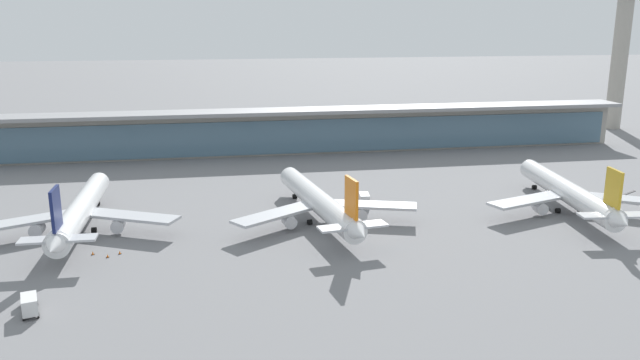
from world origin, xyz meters
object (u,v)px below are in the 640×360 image
(service_truck_near_nose_grey, at_px, (29,303))
(safety_cone_delta, at_px, (108,256))
(service_truck_under_wing_grey, at_px, (618,198))
(service_truck_mid_apron_red, at_px, (364,199))
(airliner_left_stand, at_px, (80,211))
(safety_cone_bravo, at_px, (120,252))
(airliner_right_stand, at_px, (568,192))
(control_tower, at_px, (622,38))
(safety_cone_alpha, at_px, (93,253))
(airliner_centre_stand, at_px, (319,202))

(service_truck_near_nose_grey, xyz_separation_m, safety_cone_delta, (8.51, 22.67, -1.37))
(service_truck_under_wing_grey, height_order, service_truck_mid_apron_red, service_truck_mid_apron_red)
(airliner_left_stand, bearing_deg, service_truck_mid_apron_red, 7.47)
(service_truck_near_nose_grey, distance_m, safety_cone_bravo, 26.45)
(airliner_right_stand, xyz_separation_m, safety_cone_delta, (-103.90, -12.31, -4.38))
(airliner_left_stand, distance_m, safety_cone_bravo, 18.96)
(airliner_left_stand, relative_size, airliner_right_stand, 1.00)
(control_tower, bearing_deg, service_truck_mid_apron_red, -144.78)
(airliner_right_stand, distance_m, safety_cone_bravo, 102.48)
(airliner_right_stand, xyz_separation_m, service_truck_mid_apron_red, (-46.62, 13.39, -3.01))
(safety_cone_alpha, relative_size, safety_cone_delta, 1.00)
(airliner_right_stand, height_order, safety_cone_bravo, airliner_right_stand)
(safety_cone_alpha, bearing_deg, airliner_right_stand, 5.47)
(airliner_centre_stand, relative_size, service_truck_near_nose_grey, 7.31)
(service_truck_under_wing_grey, relative_size, safety_cone_delta, 9.90)
(airliner_right_stand, height_order, safety_cone_alpha, airliner_right_stand)
(airliner_right_stand, distance_m, safety_cone_alpha, 107.55)
(service_truck_mid_apron_red, bearing_deg, airliner_centre_stand, -140.14)
(service_truck_under_wing_grey, height_order, safety_cone_alpha, service_truck_under_wing_grey)
(service_truck_near_nose_grey, relative_size, safety_cone_delta, 10.93)
(service_truck_under_wing_grey, bearing_deg, service_truck_mid_apron_red, 173.35)
(airliner_centre_stand, bearing_deg, service_truck_mid_apron_red, 39.86)
(airliner_left_stand, height_order, airliner_right_stand, same)
(airliner_right_stand, height_order, service_truck_near_nose_grey, airliner_right_stand)
(airliner_right_stand, relative_size, control_tower, 0.82)
(control_tower, distance_m, safety_cone_alpha, 225.50)
(service_truck_under_wing_grey, xyz_separation_m, safety_cone_bravo, (-119.39, -16.69, -0.49))
(airliner_centre_stand, relative_size, safety_cone_delta, 79.92)
(airliner_centre_stand, height_order, safety_cone_delta, airliner_centre_stand)
(airliner_right_stand, bearing_deg, airliner_centre_stand, 177.66)
(service_truck_mid_apron_red, bearing_deg, airliner_right_stand, -16.03)
(airliner_left_stand, height_order, safety_cone_alpha, airliner_left_stand)
(airliner_centre_stand, xyz_separation_m, safety_cone_alpha, (-47.24, -12.69, -4.38))
(control_tower, distance_m, safety_cone_bravo, 221.46)
(service_truck_mid_apron_red, relative_size, control_tower, 0.11)
(airliner_right_stand, bearing_deg, service_truck_mid_apron_red, 163.97)
(service_truck_near_nose_grey, bearing_deg, service_truck_mid_apron_red, 36.32)
(airliner_centre_stand, xyz_separation_m, airliner_right_stand, (59.73, -2.44, 0.00))
(airliner_centre_stand, relative_size, service_truck_under_wing_grey, 8.07)
(control_tower, bearing_deg, safety_cone_bravo, -147.95)
(service_truck_mid_apron_red, xyz_separation_m, safety_cone_alpha, (-60.35, -23.64, -1.37))
(airliner_left_stand, xyz_separation_m, service_truck_near_nose_grey, (-0.83, -39.85, -3.01))
(airliner_left_stand, height_order, service_truck_mid_apron_red, airliner_left_stand)
(airliner_right_stand, height_order, safety_cone_delta, airliner_right_stand)
(service_truck_near_nose_grey, xyz_separation_m, service_truck_mid_apron_red, (65.80, 48.37, 0.00))
(safety_cone_alpha, bearing_deg, airliner_centre_stand, 15.04)
(safety_cone_delta, bearing_deg, safety_cone_bravo, 36.18)
(airliner_left_stand, relative_size, service_truck_near_nose_grey, 7.31)
(airliner_centre_stand, xyz_separation_m, service_truck_under_wing_grey, (77.30, 3.46, -3.89))
(airliner_right_stand, distance_m, service_truck_mid_apron_red, 48.59)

